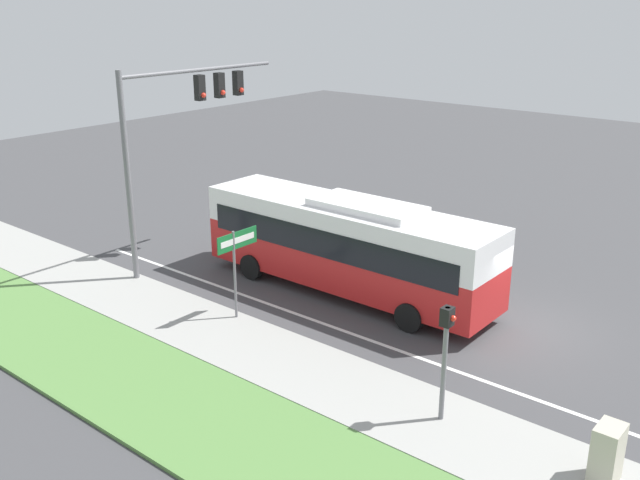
% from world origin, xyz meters
% --- Properties ---
extents(ground_plane, '(80.00, 80.00, 0.00)m').
position_xyz_m(ground_plane, '(0.00, 0.00, 0.00)').
color(ground_plane, '#424244').
extents(sidewalk, '(2.80, 80.00, 0.12)m').
position_xyz_m(sidewalk, '(-6.20, 0.00, 0.06)').
color(sidewalk, '#9E9E99').
rests_on(sidewalk, ground_plane).
extents(grass_verge, '(3.60, 80.00, 0.10)m').
position_xyz_m(grass_verge, '(-9.40, 0.00, 0.05)').
color(grass_verge, '#568442').
rests_on(grass_verge, ground_plane).
extents(lane_divider_near, '(0.14, 30.00, 0.01)m').
position_xyz_m(lane_divider_near, '(-3.60, 0.00, 0.00)').
color(lane_divider_near, silver).
rests_on(lane_divider_near, ground_plane).
extents(bus, '(2.63, 10.48, 3.26)m').
position_xyz_m(bus, '(-1.20, 5.50, 1.80)').
color(bus, red).
rests_on(bus, ground_plane).
extents(signal_gantry, '(6.96, 0.41, 7.19)m').
position_xyz_m(signal_gantry, '(-2.74, 11.76, 5.29)').
color(signal_gantry, slate).
rests_on(signal_gantry, ground_plane).
extents(pedestrian_signal, '(0.28, 0.34, 2.94)m').
position_xyz_m(pedestrian_signal, '(-5.97, -0.91, 2.01)').
color(pedestrian_signal, slate).
rests_on(pedestrian_signal, ground_plane).
extents(street_sign, '(1.60, 0.08, 2.88)m').
position_xyz_m(street_sign, '(-5.01, 6.74, 2.11)').
color(street_sign, slate).
rests_on(street_sign, ground_plane).
extents(utility_cabinet, '(0.71, 0.51, 1.28)m').
position_xyz_m(utility_cabinet, '(-5.86, -4.60, 0.76)').
color(utility_cabinet, '#B7B29E').
rests_on(utility_cabinet, sidewalk).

